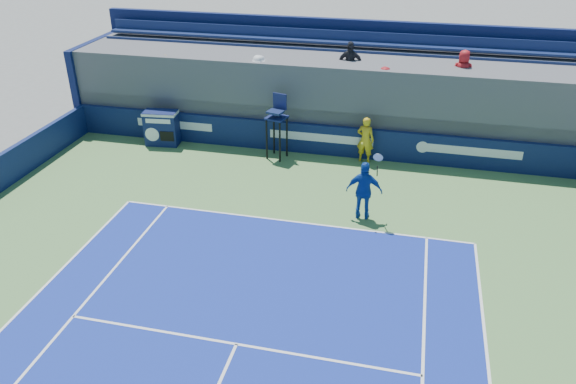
% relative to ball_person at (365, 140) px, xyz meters
% --- Properties ---
extents(ball_person, '(0.70, 0.52, 1.77)m').
position_rel_ball_person_xyz_m(ball_person, '(0.00, 0.00, 0.00)').
color(ball_person, gold).
rests_on(ball_person, apron).
extents(back_hoarding, '(20.40, 0.21, 1.20)m').
position_rel_ball_person_xyz_m(back_hoarding, '(-1.71, 0.31, -0.30)').
color(back_hoarding, '#0C1844').
rests_on(back_hoarding, ground).
extents(match_clock, '(1.39, 0.86, 1.40)m').
position_rel_ball_person_xyz_m(match_clock, '(-8.08, -0.19, -0.16)').
color(match_clock, '#0F194B').
rests_on(match_clock, ground).
extents(umpire_chair, '(0.85, 0.85, 2.48)m').
position_rel_ball_person_xyz_m(umpire_chair, '(-3.28, -0.37, 0.63)').
color(umpire_chair, black).
rests_on(umpire_chair, ground).
extents(tennis_player, '(1.12, 0.49, 2.57)m').
position_rel_ball_person_xyz_m(tennis_player, '(0.42, -4.15, 0.06)').
color(tennis_player, '#1443A4').
rests_on(tennis_player, apron).
extents(stadium_seating, '(21.00, 4.05, 4.40)m').
position_rel_ball_person_xyz_m(stadium_seating, '(-1.71, 2.36, 0.94)').
color(stadium_seating, '#56565B').
rests_on(stadium_seating, ground).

